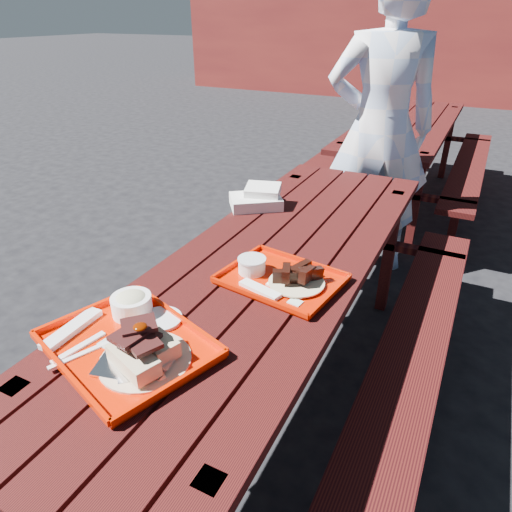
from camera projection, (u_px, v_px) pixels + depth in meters
The scene contains 8 objects.
ground at pixel (270, 393), 2.18m from camera, with size 60.00×60.00×0.00m, color black.
building_wall at pixel (476, 18), 8.54m from camera, with size 12.00×1.20×3.00m, color maroon.
picnic_table_near at pixel (272, 295), 1.92m from camera, with size 1.41×2.40×0.75m.
picnic_table_far at pixel (403, 143), 4.12m from camera, with size 1.41×2.40×0.75m.
near_tray at pixel (133, 335), 1.32m from camera, with size 0.57×0.50×0.15m.
far_tray at pixel (279, 277), 1.64m from camera, with size 0.45×0.37×0.07m.
white_cloth at pixel (258, 198), 2.27m from camera, with size 0.30×0.29×0.10m.
person at pixel (380, 130), 2.87m from camera, with size 0.70×0.46×1.91m, color #BFD8FE.
Camera 1 is at (0.67, -1.47, 1.61)m, focal length 32.00 mm.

